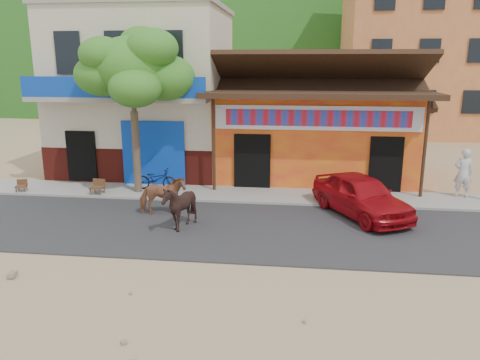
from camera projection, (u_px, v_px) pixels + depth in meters
The scene contains 15 objects.
ground at pixel (241, 265), 11.55m from camera, with size 120.00×120.00×0.00m, color #9E825B.
road at pixel (251, 229), 13.95m from camera, with size 60.00×5.00×0.04m, color #28282B.
sidewalk at pixel (260, 196), 17.31m from camera, with size 60.00×2.00×0.12m, color gray.
dance_club at pixel (313, 134), 20.49m from camera, with size 8.00×6.00×3.60m, color orange.
cafe_building at pixel (146, 93), 20.96m from camera, with size 7.00×6.00×7.00m, color beige.
apartment_front at pixel (413, 45), 32.10m from camera, with size 9.00×9.00×12.00m, color #CC723F.
hillside at pixel (292, 16), 75.94m from camera, with size 100.00×40.00×24.00m, color #194C14.
tree at pixel (134, 112), 16.91m from camera, with size 3.00×3.00×6.00m, color #2D721E, non-canonical shape.
cow_tan at pixel (163, 196), 15.13m from camera, with size 0.67×1.48×1.25m, color #93593A.
cow_dark at pixel (180, 207), 13.74m from camera, with size 1.13×1.27×1.40m, color black.
red_car at pixel (361, 195), 14.99m from camera, with size 1.60×3.97×1.35m, color #A30B12.
scooter at pixel (156, 179), 17.79m from camera, with size 0.55×1.59×0.84m, color black.
pedestrian at pixel (463, 173), 16.74m from camera, with size 0.65×0.42×1.77m, color silver.
cafe_chair_left at pixel (21, 181), 17.58m from camera, with size 0.37×0.37×0.80m, color #4D2B19, non-canonical shape.
cafe_chair_right at pixel (97, 181), 17.21m from camera, with size 0.46×0.46×0.99m, color #4B3319, non-canonical shape.
Camera 1 is at (1.28, -10.60, 4.88)m, focal length 35.00 mm.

